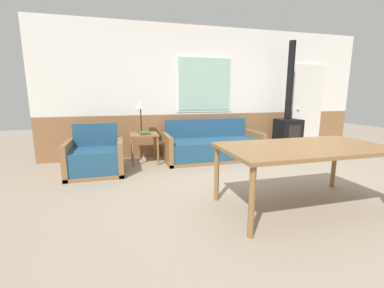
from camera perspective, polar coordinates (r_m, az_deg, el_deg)
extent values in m
plane|color=gray|center=(3.64, 19.22, -10.76)|extent=(16.00, 16.00, 0.00)
cube|color=#8E603D|center=(5.81, 4.74, 2.39)|extent=(7.20, 0.06, 0.89)
cube|color=silver|center=(5.76, 4.96, 15.79)|extent=(7.20, 0.06, 1.81)
cube|color=white|center=(5.63, 2.82, 13.10)|extent=(1.23, 0.01, 1.17)
cube|color=#99BCA8|center=(5.63, 2.84, 13.10)|extent=(1.15, 0.02, 1.09)
cube|color=olive|center=(5.27, 4.53, -3.09)|extent=(1.94, 0.89, 0.06)
cube|color=navy|center=(5.20, 4.64, -0.96)|extent=(1.78, 0.81, 0.35)
cube|color=navy|center=(5.53, 3.23, 3.61)|extent=(1.78, 0.10, 0.38)
cube|color=olive|center=(4.98, -5.53, -1.06)|extent=(0.08, 0.89, 0.55)
cube|color=olive|center=(5.60, 13.55, 0.03)|extent=(0.08, 0.89, 0.55)
cube|color=olive|center=(4.59, -20.48, -5.93)|extent=(0.89, 0.76, 0.06)
cube|color=navy|center=(4.51, -20.68, -3.42)|extent=(0.73, 0.68, 0.36)
cube|color=navy|center=(4.78, -20.63, 1.99)|extent=(0.73, 0.10, 0.39)
cube|color=olive|center=(4.58, -25.77, -3.09)|extent=(0.08, 0.76, 0.56)
cube|color=olive|center=(4.50, -15.53, -2.62)|extent=(0.08, 0.76, 0.56)
cube|color=olive|center=(4.96, -10.62, 2.11)|extent=(0.52, 0.52, 0.03)
cylinder|color=olive|center=(4.78, -12.99, -1.84)|extent=(0.04, 0.04, 0.54)
cylinder|color=olive|center=(4.81, -7.56, -1.55)|extent=(0.04, 0.04, 0.54)
cylinder|color=olive|center=(5.22, -13.22, -0.76)|extent=(0.04, 0.04, 0.54)
cylinder|color=olive|center=(5.26, -8.25, -0.50)|extent=(0.04, 0.04, 0.54)
cylinder|color=black|center=(5.04, -11.15, 2.52)|extent=(0.14, 0.14, 0.02)
cylinder|color=black|center=(5.01, -11.25, 5.17)|extent=(0.02, 0.02, 0.45)
cone|color=beige|center=(4.99, -11.38, 8.60)|extent=(0.21, 0.21, 0.15)
cube|color=gold|center=(4.87, -10.61, 2.30)|extent=(0.19, 0.13, 0.03)
cube|color=#2D7F3D|center=(4.85, -10.49, 2.57)|extent=(0.20, 0.16, 0.02)
cube|color=olive|center=(3.18, 23.75, -0.75)|extent=(1.90, 1.01, 0.04)
cylinder|color=olive|center=(2.45, 13.13, -12.50)|extent=(0.06, 0.06, 0.70)
cylinder|color=olive|center=(3.21, 5.52, -6.53)|extent=(0.06, 0.06, 0.70)
cylinder|color=olive|center=(4.17, 29.04, -3.78)|extent=(0.06, 0.06, 0.70)
cylinder|color=black|center=(5.95, 19.74, -1.89)|extent=(0.04, 0.04, 0.10)
cylinder|color=black|center=(6.17, 22.67, -1.64)|extent=(0.04, 0.04, 0.10)
cylinder|color=black|center=(6.24, 17.80, -1.17)|extent=(0.04, 0.04, 0.10)
cylinder|color=black|center=(6.46, 20.67, -0.96)|extent=(0.04, 0.04, 0.10)
cube|color=black|center=(6.14, 20.46, 2.08)|extent=(0.48, 0.46, 0.66)
cube|color=black|center=(5.95, 21.78, 1.73)|extent=(0.29, 0.01, 0.46)
cylinder|color=black|center=(6.12, 20.95, 12.96)|extent=(0.14, 0.14, 1.66)
cube|color=silver|center=(6.91, 24.20, 7.49)|extent=(0.81, 0.04, 2.00)
sphere|color=silver|center=(6.70, 22.49, 7.20)|extent=(0.06, 0.06, 0.06)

